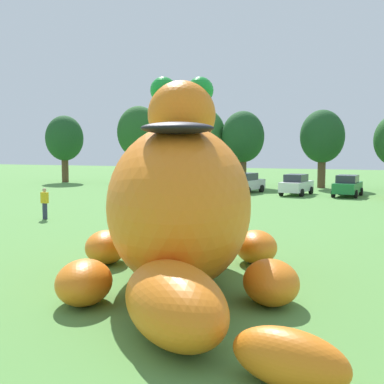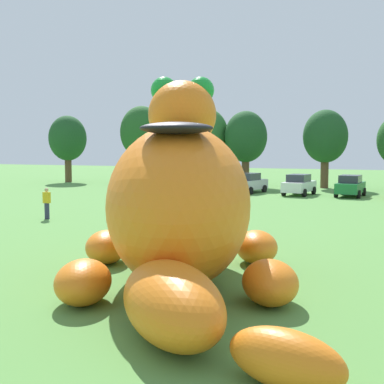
% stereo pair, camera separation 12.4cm
% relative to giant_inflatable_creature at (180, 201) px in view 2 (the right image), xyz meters
% --- Properties ---
extents(ground_plane, '(160.00, 160.00, 0.00)m').
position_rel_giant_inflatable_creature_xyz_m(ground_plane, '(-0.49, -0.17, -2.35)').
color(ground_plane, '#568E42').
extents(giant_inflatable_creature, '(9.53, 11.21, 6.44)m').
position_rel_giant_inflatable_creature_xyz_m(giant_inflatable_creature, '(0.00, 0.00, 0.00)').
color(giant_inflatable_creature, orange).
rests_on(giant_inflatable_creature, ground).
extents(car_yellow, '(2.18, 4.22, 1.72)m').
position_rel_giant_inflatable_creature_xyz_m(car_yellow, '(-9.53, 29.09, -1.49)').
color(car_yellow, yellow).
rests_on(car_yellow, ground).
extents(car_silver, '(2.61, 4.38, 1.72)m').
position_rel_giant_inflatable_creature_xyz_m(car_silver, '(-5.77, 28.57, -1.49)').
color(car_silver, '#B7BABF').
rests_on(car_silver, ground).
extents(car_white, '(2.38, 4.30, 1.72)m').
position_rel_giant_inflatable_creature_xyz_m(car_white, '(-1.37, 28.14, -1.49)').
color(car_white, white).
rests_on(car_white, ground).
extents(car_green, '(2.26, 4.25, 1.72)m').
position_rel_giant_inflatable_creature_xyz_m(car_green, '(2.65, 28.40, -1.49)').
color(car_green, '#1E7238').
rests_on(car_green, ground).
extents(tree_far_left, '(4.22, 4.22, 7.48)m').
position_rel_giant_inflatable_creature_xyz_m(tree_far_left, '(-28.45, 34.42, 2.54)').
color(tree_far_left, brown).
rests_on(tree_far_left, ground).
extents(tree_left, '(4.75, 4.75, 8.43)m').
position_rel_giant_inflatable_creature_xyz_m(tree_left, '(-19.96, 36.17, 3.16)').
color(tree_left, brown).
rests_on(tree_left, ground).
extents(tree_mid_left, '(4.45, 4.45, 7.89)m').
position_rel_giant_inflatable_creature_xyz_m(tree_mid_left, '(-12.09, 35.29, 2.81)').
color(tree_mid_left, brown).
rests_on(tree_mid_left, ground).
extents(tree_centre_left, '(4.23, 4.23, 7.52)m').
position_rel_giant_inflatable_creature_xyz_m(tree_centre_left, '(-7.94, 35.31, 2.56)').
color(tree_centre_left, brown).
rests_on(tree_centre_left, ground).
extents(tree_centre, '(4.24, 4.24, 7.52)m').
position_rel_giant_inflatable_creature_xyz_m(tree_centre, '(-0.37, 36.48, 2.57)').
color(tree_centre, brown).
rests_on(tree_centre, ground).
extents(spectator_near_inflatable, '(0.38, 0.26, 1.71)m').
position_rel_giant_inflatable_creature_xyz_m(spectator_near_inflatable, '(-11.80, 9.09, -1.50)').
color(spectator_near_inflatable, '#2D334C').
rests_on(spectator_near_inflatable, ground).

